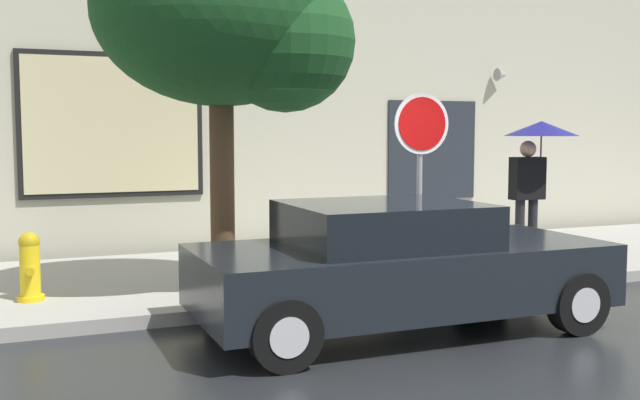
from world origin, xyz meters
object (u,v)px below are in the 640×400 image
pedestrian_with_umbrella (537,148)px  street_tree (233,18)px  parked_car (398,266)px  fire_hydrant (30,267)px  stop_sign (421,149)px

pedestrian_with_umbrella → street_tree: street_tree is taller
parked_car → fire_hydrant: (-3.49, 2.15, -0.13)m
parked_car → fire_hydrant: parked_car is taller
pedestrian_with_umbrella → stop_sign: size_ratio=0.86×
pedestrian_with_umbrella → stop_sign: 2.65m
fire_hydrant → pedestrian_with_umbrella: (7.06, 0.23, 1.27)m
parked_car → street_tree: 3.36m
parked_car → pedestrian_with_umbrella: size_ratio=2.07×
fire_hydrant → street_tree: 3.61m
pedestrian_with_umbrella → stop_sign: stop_sign is taller
pedestrian_with_umbrella → street_tree: 5.12m
fire_hydrant → stop_sign: 4.81m
parked_car → stop_sign: stop_sign is taller
street_tree → stop_sign: size_ratio=1.84×
pedestrian_with_umbrella → stop_sign: bearing=-159.9°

